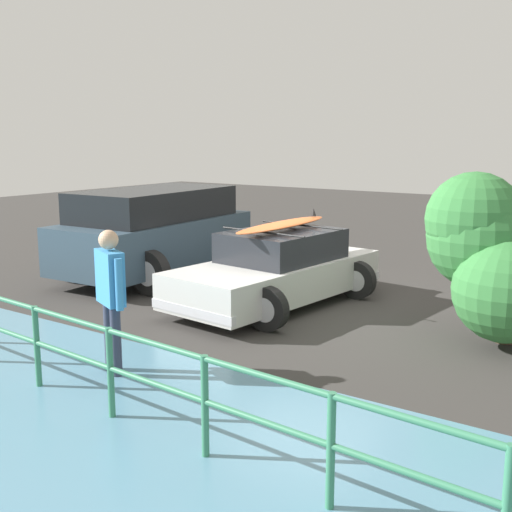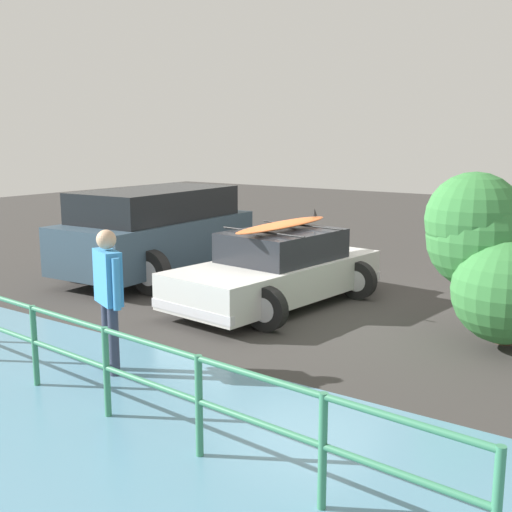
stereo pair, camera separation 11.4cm
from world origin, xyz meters
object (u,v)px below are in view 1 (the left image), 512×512
at_px(suv_car, 155,231).
at_px(sedan_car, 277,269).
at_px(person_bystander, 110,288).
at_px(bush_near_left, 488,247).

bearing_deg(suv_car, sedan_car, 171.72).
bearing_deg(sedan_car, person_bystander, 91.62).
xyz_separation_m(sedan_car, suv_car, (3.31, -0.48, 0.33)).
bearing_deg(bush_near_left, suv_car, -3.58).
height_order(person_bystander, bush_near_left, bush_near_left).
distance_m(suv_car, person_bystander, 5.55).
distance_m(sedan_car, suv_car, 3.36).
distance_m(sedan_car, person_bystander, 3.92).
height_order(suv_car, bush_near_left, bush_near_left).
relative_size(person_bystander, bush_near_left, 0.75).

